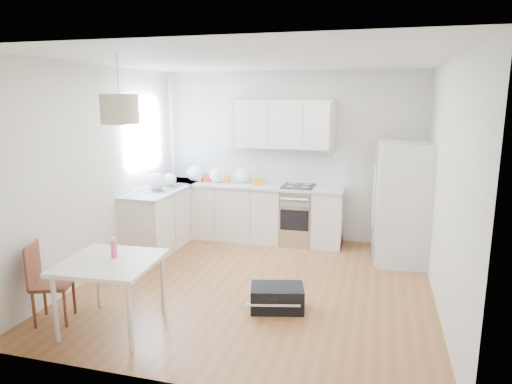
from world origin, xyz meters
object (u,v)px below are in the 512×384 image
refrigerator (403,203)px  gym_bag (277,298)px  dining_chair (53,283)px  dining_table (110,268)px

refrigerator → gym_bag: 2.47m
refrigerator → dining_chair: bearing=-145.7°
dining_table → dining_chair: 0.69m
dining_chair → gym_bag: bearing=1.3°
dining_table → dining_chair: dining_chair is taller
refrigerator → dining_table: (-2.87, -2.76, -0.21)m
dining_chair → gym_bag: dining_chair is taller
dining_chair → dining_table: bearing=-16.4°
refrigerator → dining_chair: 4.53m
dining_table → dining_chair: size_ratio=1.13×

